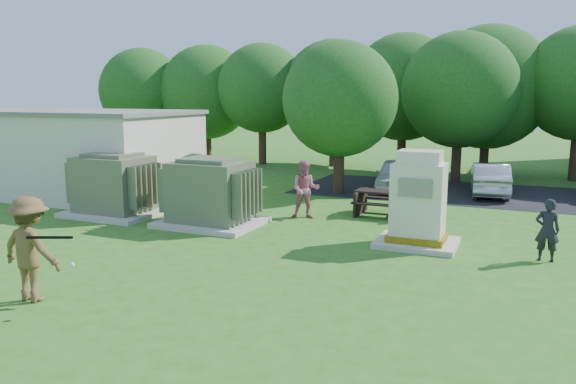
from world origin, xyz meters
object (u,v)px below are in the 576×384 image
at_px(transformer_right, 211,194).
at_px(batter, 30,249).
at_px(transformer_left, 114,186).
at_px(person_by_generator, 547,230).
at_px(generator_cabinet, 418,205).
at_px(car_white, 396,175).
at_px(picnic_table, 385,200).
at_px(person_at_picnic, 305,189).
at_px(car_silver_a, 490,179).

bearing_deg(transformer_right, batter, -88.63).
distance_m(transformer_left, person_by_generator, 13.09).
xyz_separation_m(transformer_right, person_by_generator, (9.39, -0.09, -0.20)).
relative_size(transformer_left, generator_cabinet, 1.18).
relative_size(generator_cabinet, car_white, 0.65).
bearing_deg(batter, transformer_right, -88.20).
height_order(generator_cabinet, car_white, generator_cabinet).
bearing_deg(generator_cabinet, batter, -131.05).
xyz_separation_m(transformer_right, picnic_table, (4.61, 3.40, -0.45)).
xyz_separation_m(generator_cabinet, person_at_picnic, (-3.96, 1.93, -0.16)).
bearing_deg(person_by_generator, transformer_right, -4.28).
distance_m(picnic_table, person_by_generator, 5.92).
bearing_deg(person_at_picnic, person_by_generator, -36.10).
bearing_deg(car_silver_a, car_white, 1.30).
xyz_separation_m(picnic_table, car_white, (-0.79, 5.02, 0.14)).
bearing_deg(generator_cabinet, person_by_generator, -3.43).
bearing_deg(person_by_generator, transformer_left, -4.12).
relative_size(car_white, car_silver_a, 0.99).
distance_m(transformer_left, car_silver_a, 14.33).
xyz_separation_m(car_white, car_silver_a, (3.67, 0.53, -0.01)).
relative_size(batter, person_by_generator, 1.35).
bearing_deg(person_by_generator, generator_cabinet, -7.16).
bearing_deg(batter, car_silver_a, -114.34).
distance_m(person_by_generator, person_at_picnic, 7.39).
xyz_separation_m(transformer_left, person_by_generator, (13.09, -0.09, -0.20)).
height_order(generator_cabinet, batter, generator_cabinet).
distance_m(picnic_table, person_at_picnic, 2.71).
height_order(transformer_right, car_silver_a, transformer_right).
height_order(generator_cabinet, person_by_generator, generator_cabinet).
relative_size(generator_cabinet, person_at_picnic, 1.34).
bearing_deg(transformer_right, picnic_table, 36.42).
distance_m(transformer_left, car_white, 11.29).
distance_m(transformer_left, person_at_picnic, 6.35).
xyz_separation_m(transformer_left, generator_cabinet, (9.97, 0.10, 0.14)).
distance_m(car_white, car_silver_a, 3.71).
relative_size(transformer_left, person_at_picnic, 1.58).
relative_size(person_at_picnic, car_white, 0.49).
bearing_deg(picnic_table, person_at_picnic, -149.13).
distance_m(transformer_left, picnic_table, 8.99).
relative_size(picnic_table, car_white, 0.50).
bearing_deg(person_at_picnic, batter, -122.94).
height_order(picnic_table, car_silver_a, car_silver_a).
bearing_deg(car_white, car_silver_a, -1.99).
bearing_deg(batter, generator_cabinet, -130.61).
distance_m(batter, car_silver_a, 17.48).
xyz_separation_m(transformer_left, person_at_picnic, (6.02, 2.03, -0.02)).
relative_size(transformer_right, car_silver_a, 0.76).
bearing_deg(car_silver_a, generator_cabinet, 75.31).
distance_m(picnic_table, batter, 11.25).
relative_size(generator_cabinet, car_silver_a, 0.65).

